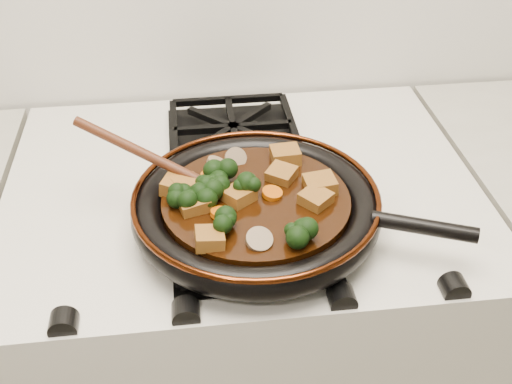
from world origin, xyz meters
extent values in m
cube|color=beige|center=(0.00, 1.69, 0.45)|extent=(0.76, 0.60, 0.90)
cylinder|color=black|center=(0.01, 1.57, 0.93)|extent=(0.33, 0.33, 0.01)
torus|color=black|center=(0.01, 1.57, 0.94)|extent=(0.36, 0.36, 0.04)
torus|color=#451B09|center=(0.01, 1.57, 0.96)|extent=(0.35, 0.35, 0.01)
cylinder|color=black|center=(0.22, 1.48, 0.96)|extent=(0.14, 0.07, 0.02)
cylinder|color=black|center=(0.01, 1.57, 0.95)|extent=(0.27, 0.27, 0.02)
cube|color=brown|center=(-0.02, 1.57, 0.97)|extent=(0.05, 0.06, 0.02)
cube|color=brown|center=(0.06, 1.66, 0.97)|extent=(0.04, 0.04, 0.03)
cube|color=brown|center=(0.09, 1.54, 0.97)|extent=(0.05, 0.05, 0.02)
cube|color=brown|center=(-0.08, 1.55, 0.97)|extent=(0.05, 0.05, 0.02)
cube|color=brown|center=(-0.09, 1.60, 0.97)|extent=(0.05, 0.05, 0.03)
cube|color=brown|center=(0.10, 1.58, 0.97)|extent=(0.05, 0.04, 0.03)
cube|color=brown|center=(-0.06, 1.48, 0.97)|extent=(0.04, 0.04, 0.03)
cube|color=brown|center=(-0.10, 1.60, 0.97)|extent=(0.06, 0.05, 0.03)
cube|color=brown|center=(0.05, 1.61, 0.97)|extent=(0.05, 0.05, 0.02)
cylinder|color=#BB4E05|center=(-0.09, 1.60, 0.96)|extent=(0.03, 0.03, 0.02)
cylinder|color=#BB4E05|center=(-0.05, 1.63, 0.96)|extent=(0.03, 0.03, 0.01)
cylinder|color=#BB4E05|center=(-0.10, 1.58, 0.96)|extent=(0.03, 0.03, 0.02)
cylinder|color=#BB4E05|center=(-0.04, 1.53, 0.96)|extent=(0.03, 0.03, 0.01)
cylinder|color=#BB4E05|center=(0.03, 1.57, 0.96)|extent=(0.03, 0.03, 0.01)
cylinder|color=#7E6649|center=(-0.04, 1.65, 0.97)|extent=(0.04, 0.04, 0.02)
cylinder|color=#7E6649|center=(-0.01, 1.66, 0.97)|extent=(0.04, 0.04, 0.03)
cylinder|color=#7E6649|center=(0.00, 1.47, 0.97)|extent=(0.04, 0.04, 0.02)
ellipsoid|color=#49210F|center=(-0.05, 1.60, 0.96)|extent=(0.07, 0.06, 0.02)
cylinder|color=#49210F|center=(-0.15, 1.64, 1.00)|extent=(0.02, 0.02, 0.22)
camera|label=1|loc=(-0.08, 0.84, 1.50)|focal=45.00mm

